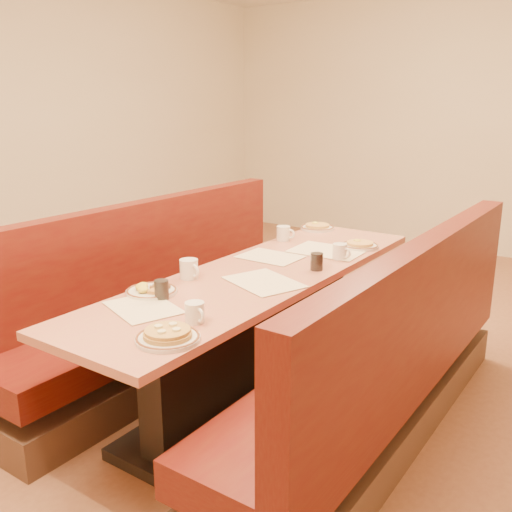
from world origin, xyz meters
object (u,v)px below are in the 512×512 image
Objects in this scene: coffee_mug_d at (284,233)px; booth_left at (165,311)px; diner_table at (261,336)px; eggs_plate at (151,290)px; soda_tumbler_near at (162,290)px; pancake_plate at (168,336)px; coffee_mug_c at (340,251)px; soda_tumbler_mid at (317,262)px; coffee_mug_b at (189,269)px; booth_right at (383,372)px; coffee_mug_a at (195,312)px.

booth_left is at bearing -133.79° from coffee_mug_d.
eggs_plate is (-0.24, -0.60, 0.39)m from diner_table.
pancake_plate is at bearing -43.51° from soda_tumbler_near.
coffee_mug_c is at bearing 66.10° from eggs_plate.
diner_table is at bearing -105.44° from coffee_mug_c.
booth_left is at bearing -142.75° from coffee_mug_c.
coffee_mug_c reaches higher than diner_table.
coffee_mug_c is (0.24, 0.48, 0.42)m from diner_table.
eggs_plate is 2.58× the size of soda_tumbler_mid.
coffee_mug_b is at bearing 125.09° from pancake_plate.
coffee_mug_b reaches higher than eggs_plate.
booth_right reaches higher than diner_table.
booth_right is 1.03m from coffee_mug_a.
soda_tumbler_mid reaches higher than soda_tumbler_near.
coffee_mug_b reaches higher than pancake_plate.
booth_right is at bearing 75.09° from coffee_mug_a.
coffee_mug_d is at bearing 56.03° from booth_left.
soda_tumbler_near reaches higher than diner_table.
coffee_mug_b is at bearing 154.35° from coffee_mug_a.
soda_tumbler_near is (-0.35, 0.34, 0.03)m from pancake_plate.
booth_right is 20.80× the size of coffee_mug_c.
coffee_mug_a is at bearing -21.05° from eggs_plate.
diner_table is at bearing 124.52° from coffee_mug_a.
coffee_mug_c is 0.55m from coffee_mug_d.
booth_left is 1.41m from pancake_plate.
booth_right is 1.17m from pancake_plate.
booth_right reaches higher than soda_tumbler_mid.
soda_tumbler_mid is at bearing -52.64° from coffee_mug_d.
booth_right reaches higher than soda_tumbler_near.
booth_left reaches higher than coffee_mug_c.
eggs_plate is at bearing -102.92° from coffee_mug_c.
booth_left is at bearing 180.00° from booth_right.
coffee_mug_b is 1.45× the size of soda_tumbler_near.
coffee_mug_a reaches higher than eggs_plate.
coffee_mug_c is at bearing 135.90° from booth_right.
pancake_plate is at bearing -90.68° from soda_tumbler_mid.
diner_table is 0.73m from booth_left.
coffee_mug_b is (-0.46, 0.65, 0.03)m from pancake_plate.
eggs_plate is 0.93m from soda_tumbler_mid.
coffee_mug_b is 0.70m from soda_tumbler_mid.
coffee_mug_b reaches higher than soda_tumbler_near.
coffee_mug_d is at bearing 112.19° from diner_table.
eggs_plate is 1.28m from coffee_mug_d.
soda_tumbler_mid is at bearing 62.20° from coffee_mug_b.
booth_left is at bearing -167.89° from soda_tumbler_mid.
booth_right reaches higher than coffee_mug_d.
coffee_mug_c is (0.48, 0.79, -0.01)m from coffee_mug_b.
booth_left reaches higher than soda_tumbler_mid.
soda_tumbler_mid is (0.01, 1.17, 0.03)m from pancake_plate.
eggs_plate is at bearing 163.33° from soda_tumbler_near.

